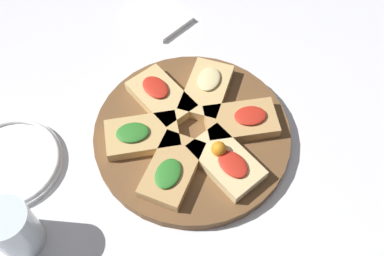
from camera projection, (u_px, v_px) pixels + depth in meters
ground_plane at (192, 137)px, 0.82m from camera, size 3.00×3.00×0.00m
serving_board at (192, 134)px, 0.81m from camera, size 0.35×0.35×0.02m
focaccia_slice_0 at (142, 135)px, 0.79m from camera, size 0.13×0.15×0.03m
focaccia_slice_1 at (172, 170)px, 0.75m from camera, size 0.12×0.15×0.03m
focaccia_slice_2 at (226, 161)px, 0.76m from camera, size 0.13×0.07×0.04m
focaccia_slice_3 at (242, 121)px, 0.80m from camera, size 0.13×0.15×0.03m
focaccia_slice_4 at (207, 89)px, 0.84m from camera, size 0.13×0.15×0.03m
focaccia_slice_5 at (161, 96)px, 0.83m from camera, size 0.13×0.07×0.03m
plate_right at (10, 163)px, 0.79m from camera, size 0.18×0.18×0.02m
water_glass at (14, 229)px, 0.68m from camera, size 0.07×0.07×0.10m
napkin_stack at (161, 18)px, 0.98m from camera, size 0.12×0.10×0.01m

